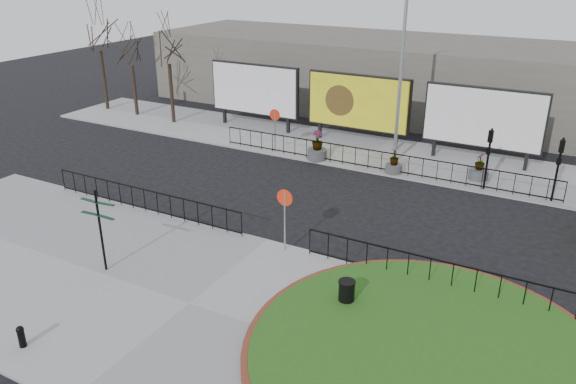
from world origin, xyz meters
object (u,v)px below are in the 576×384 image
Objects in this scene: billboard_mid at (358,103)px; fingerpost_sign at (99,222)px; planter_b at (394,164)px; planter_a at (317,149)px; litter_bin at (346,293)px; lamp_post at (401,75)px; planter_c at (479,170)px; bollard at (21,335)px.

fingerpost_sign is at bearing -97.77° from billboard_mid.
planter_b is at bearing -45.58° from billboard_mid.
fingerpost_sign reaches higher than planter_a.
fingerpost_sign is 14.27m from planter_a.
fingerpost_sign is 8.76m from litter_bin.
planter_c is (4.49, -0.41, -4.26)m from lamp_post.
billboard_mid is 4.61× the size of planter_c.
planter_c is at bearing -17.65° from billboard_mid.
bollard is at bearing -93.54° from billboard_mid.
lamp_post is at bearing 77.68° from bollard.
litter_bin is (2.99, -13.72, -4.25)m from lamp_post.
billboard_mid reaches higher than bollard.
planter_a is at bearing 84.79° from fingerpost_sign.
planter_c is at bearing 65.66° from bollard.
planter_a is 4.36m from planter_b.
fingerpost_sign reaches higher than litter_bin.
planter_a reaches higher than bollard.
fingerpost_sign is at bearing -109.03° from lamp_post.
fingerpost_sign reaches higher than planter_b.
lamp_post is at bearing 72.05° from fingerpost_sign.
litter_bin is at bearing -78.34° from planter_b.
billboard_mid is 9.03× the size of bollard.
lamp_post reaches higher than litter_bin.
planter_c is at bearing 16.51° from planter_b.
lamp_post reaches higher than billboard_mid.
planter_c is (7.50, -2.39, -2.04)m from billboard_mid.
planter_a is at bearing 88.43° from bollard.
fingerpost_sign is at bearing -112.72° from planter_b.
lamp_post is at bearing -33.25° from billboard_mid.
lamp_post is 7.18× the size of planter_b.
billboard_mid is at bearing 162.35° from planter_c.
planter_b is at bearing 101.66° from litter_bin.
planter_a is 1.26× the size of planter_b.
lamp_post is (3.01, -1.97, 2.23)m from billboard_mid.
planter_c reaches higher than litter_bin.
billboard_mid is at bearing 110.93° from litter_bin.
planter_b reaches higher than bollard.
planter_a is (-6.86, 12.12, 0.12)m from litter_bin.
litter_bin is at bearing 14.47° from fingerpost_sign.
bollard is (-4.37, -20.00, -4.33)m from lamp_post.
planter_c is (8.86, 19.59, 0.07)m from bollard.
planter_a is at bearing -180.00° from planter_b.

